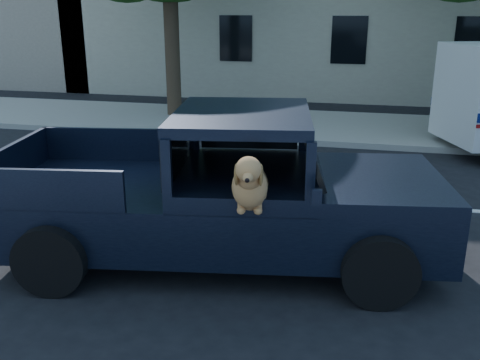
{
  "coord_description": "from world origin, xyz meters",
  "views": [
    {
      "loc": [
        1.67,
        -5.77,
        3.35
      ],
      "look_at": [
        0.23,
        0.35,
        1.28
      ],
      "focal_mm": 40.0,
      "sensor_mm": 36.0,
      "label": 1
    }
  ],
  "objects": [
    {
      "name": "far_sidewalk",
      "position": [
        0.0,
        9.2,
        0.07
      ],
      "size": [
        60.0,
        4.0,
        0.15
      ],
      "primitive_type": "cube",
      "color": "gray",
      "rests_on": "ground"
    },
    {
      "name": "pickup_truck",
      "position": [
        -0.21,
        0.71,
        0.7
      ],
      "size": [
        6.04,
        3.26,
        2.06
      ],
      "rotation": [
        0.0,
        0.0,
        0.16
      ],
      "color": "black",
      "rests_on": "ground"
    },
    {
      "name": "ground",
      "position": [
        0.0,
        0.0,
        0.0
      ],
      "size": [
        120.0,
        120.0,
        0.0
      ],
      "primitive_type": "plane",
      "color": "black",
      "rests_on": "ground"
    },
    {
      "name": "lane_stripes",
      "position": [
        2.0,
        3.4,
        0.01
      ],
      "size": [
        21.6,
        0.14,
        0.01
      ],
      "primitive_type": null,
      "color": "silver",
      "rests_on": "ground"
    }
  ]
}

